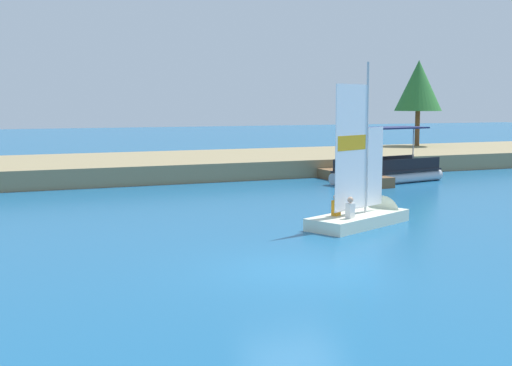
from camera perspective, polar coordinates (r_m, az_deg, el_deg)
ground_plane at (r=16.91m, az=3.22°, el=-7.50°), size 200.00×200.00×0.00m
shore_bank at (r=39.11m, az=-11.88°, el=1.31°), size 80.00×10.27×1.00m
shoreline_tree_midright at (r=51.20m, az=13.78°, el=8.11°), size 3.48×3.48×6.36m
wooden_dock at (r=35.79m, az=8.18°, el=0.50°), size 1.41×6.12×0.52m
sailboat at (r=23.71m, az=9.86°, el=-2.46°), size 4.84×3.21×6.06m
pontoon_boat at (r=35.87m, az=11.21°, el=1.10°), size 6.64×3.23×2.93m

